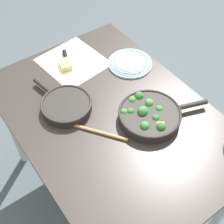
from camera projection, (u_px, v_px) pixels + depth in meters
The scene contains 9 objects.
ground_plane at pixel (112, 189), 2.05m from camera, with size 14.00×14.00×0.00m, color #424C51.
dining_table_red at pixel (112, 126), 1.53m from camera, with size 1.22×0.85×0.77m.
skillet_broccoli at pixel (150, 115), 1.42m from camera, with size 0.29×0.42×0.08m.
skillet_eggs at pixel (66, 105), 1.47m from camera, with size 0.36×0.24×0.05m.
wooden_spoon at pixel (81, 127), 1.41m from camera, with size 0.31×0.23×0.02m.
parchment_sheet at pixel (73, 62), 1.71m from camera, with size 0.36×0.34×0.00m.
grater_knife at pixel (66, 60), 1.70m from camera, with size 0.22×0.11×0.02m.
cheese_block at pixel (65, 65), 1.66m from camera, with size 0.09×0.07×0.04m.
dinner_plate_stack at pixel (130, 62), 1.68m from camera, with size 0.24×0.24×0.03m.
Camera 1 is at (0.76, -0.54, 1.90)m, focal length 50.00 mm.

